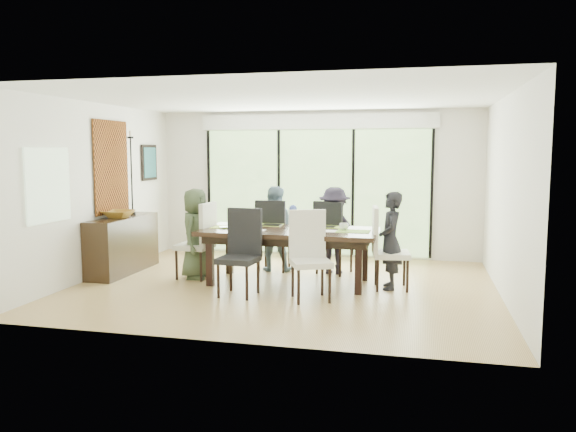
% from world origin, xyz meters
% --- Properties ---
extents(floor, '(6.00, 5.00, 0.01)m').
position_xyz_m(floor, '(0.00, 0.00, -0.01)').
color(floor, olive).
rests_on(floor, ground).
extents(ceiling, '(6.00, 5.00, 0.01)m').
position_xyz_m(ceiling, '(0.00, 0.00, 2.71)').
color(ceiling, white).
rests_on(ceiling, wall_back).
extents(wall_back, '(6.00, 0.02, 2.70)m').
position_xyz_m(wall_back, '(0.00, 2.51, 1.35)').
color(wall_back, silver).
rests_on(wall_back, floor).
extents(wall_front, '(6.00, 0.02, 2.70)m').
position_xyz_m(wall_front, '(0.00, -2.51, 1.35)').
color(wall_front, silver).
rests_on(wall_front, floor).
extents(wall_left, '(0.02, 5.00, 2.70)m').
position_xyz_m(wall_left, '(-3.01, 0.00, 1.35)').
color(wall_left, silver).
rests_on(wall_left, floor).
extents(wall_right, '(0.02, 5.00, 2.70)m').
position_xyz_m(wall_right, '(3.01, 0.00, 1.35)').
color(wall_right, white).
rests_on(wall_right, floor).
extents(glass_doors, '(4.20, 0.02, 2.30)m').
position_xyz_m(glass_doors, '(0.00, 2.47, 1.20)').
color(glass_doors, '#598C3F').
rests_on(glass_doors, wall_back).
extents(blinds_header, '(4.40, 0.06, 0.28)m').
position_xyz_m(blinds_header, '(0.00, 2.46, 2.50)').
color(blinds_header, white).
rests_on(blinds_header, wall_back).
extents(mullion_a, '(0.05, 0.04, 2.30)m').
position_xyz_m(mullion_a, '(-2.10, 2.46, 1.20)').
color(mullion_a, black).
rests_on(mullion_a, wall_back).
extents(mullion_b, '(0.05, 0.04, 2.30)m').
position_xyz_m(mullion_b, '(-0.70, 2.46, 1.20)').
color(mullion_b, black).
rests_on(mullion_b, wall_back).
extents(mullion_c, '(0.05, 0.04, 2.30)m').
position_xyz_m(mullion_c, '(0.70, 2.46, 1.20)').
color(mullion_c, black).
rests_on(mullion_c, wall_back).
extents(mullion_d, '(0.05, 0.04, 2.30)m').
position_xyz_m(mullion_d, '(2.10, 2.46, 1.20)').
color(mullion_d, black).
rests_on(mullion_d, wall_back).
extents(side_window, '(0.02, 0.90, 1.00)m').
position_xyz_m(side_window, '(-2.97, -1.20, 1.50)').
color(side_window, '#8CAD7F').
rests_on(side_window, wall_left).
extents(deck, '(6.00, 1.80, 0.10)m').
position_xyz_m(deck, '(0.00, 3.40, -0.05)').
color(deck, brown).
rests_on(deck, ground).
extents(rail_top, '(6.00, 0.08, 0.06)m').
position_xyz_m(rail_top, '(0.00, 4.20, 0.55)').
color(rail_top, '#4F3922').
rests_on(rail_top, deck).
extents(foliage_left, '(3.20, 3.20, 3.20)m').
position_xyz_m(foliage_left, '(-1.80, 5.20, 1.44)').
color(foliage_left, '#14380F').
rests_on(foliage_left, ground).
extents(foliage_mid, '(4.00, 4.00, 4.00)m').
position_xyz_m(foliage_mid, '(0.40, 5.80, 1.80)').
color(foliage_mid, '#14380F').
rests_on(foliage_mid, ground).
extents(foliage_right, '(2.80, 2.80, 2.80)m').
position_xyz_m(foliage_right, '(2.20, 5.00, 1.26)').
color(foliage_right, '#14380F').
rests_on(foliage_right, ground).
extents(foliage_far, '(3.60, 3.60, 3.60)m').
position_xyz_m(foliage_far, '(-0.60, 6.50, 1.62)').
color(foliage_far, '#14380F').
rests_on(foliage_far, ground).
extents(table_top, '(2.59, 1.19, 0.06)m').
position_xyz_m(table_top, '(0.03, 0.20, 0.78)').
color(table_top, black).
rests_on(table_top, floor).
extents(table_apron, '(2.37, 0.97, 0.11)m').
position_xyz_m(table_apron, '(0.03, 0.20, 0.68)').
color(table_apron, black).
rests_on(table_apron, floor).
extents(table_leg_fl, '(0.10, 0.10, 0.74)m').
position_xyz_m(table_leg_fl, '(-1.05, -0.23, 0.37)').
color(table_leg_fl, black).
rests_on(table_leg_fl, floor).
extents(table_leg_fr, '(0.10, 0.10, 0.74)m').
position_xyz_m(table_leg_fr, '(1.11, -0.23, 0.37)').
color(table_leg_fr, black).
rests_on(table_leg_fr, floor).
extents(table_leg_bl, '(0.10, 0.10, 0.74)m').
position_xyz_m(table_leg_bl, '(-1.05, 0.63, 0.37)').
color(table_leg_bl, black).
rests_on(table_leg_bl, floor).
extents(table_leg_br, '(0.10, 0.10, 0.74)m').
position_xyz_m(table_leg_br, '(1.11, 0.63, 0.37)').
color(table_leg_br, black).
rests_on(table_leg_br, floor).
extents(chair_left_end, '(0.53, 0.53, 1.19)m').
position_xyz_m(chair_left_end, '(-1.47, 0.20, 0.59)').
color(chair_left_end, beige).
rests_on(chair_left_end, floor).
extents(chair_right_end, '(0.56, 0.56, 1.19)m').
position_xyz_m(chair_right_end, '(1.53, 0.20, 0.59)').
color(chair_right_end, white).
rests_on(chair_right_end, floor).
extents(chair_far_left, '(0.50, 0.50, 1.19)m').
position_xyz_m(chair_far_left, '(-0.42, 1.05, 0.59)').
color(chair_far_left, black).
rests_on(chair_far_left, floor).
extents(chair_far_right, '(0.62, 0.62, 1.19)m').
position_xyz_m(chair_far_right, '(0.58, 1.05, 0.59)').
color(chair_far_right, black).
rests_on(chair_far_right, floor).
extents(chair_near_left, '(0.54, 0.54, 1.19)m').
position_xyz_m(chair_near_left, '(-0.47, -0.67, 0.59)').
color(chair_near_left, black).
rests_on(chair_near_left, floor).
extents(chair_near_right, '(0.65, 0.65, 1.19)m').
position_xyz_m(chair_near_right, '(0.53, -0.67, 0.59)').
color(chair_near_right, white).
rests_on(chair_near_right, floor).
extents(person_left_end, '(0.42, 0.66, 1.39)m').
position_xyz_m(person_left_end, '(-1.45, 0.20, 0.70)').
color(person_left_end, '#3C4A31').
rests_on(person_left_end, floor).
extents(person_right_end, '(0.48, 0.69, 1.39)m').
position_xyz_m(person_right_end, '(1.51, 0.20, 0.70)').
color(person_right_end, black).
rests_on(person_right_end, floor).
extents(person_far_left, '(0.67, 0.44, 1.39)m').
position_xyz_m(person_far_left, '(-0.42, 1.03, 0.70)').
color(person_far_left, slate).
rests_on(person_far_left, floor).
extents(person_far_right, '(0.68, 0.46, 1.39)m').
position_xyz_m(person_far_right, '(0.58, 1.03, 0.70)').
color(person_far_right, '#211C2B').
rests_on(person_far_right, floor).
extents(placemat_left, '(0.47, 0.34, 0.01)m').
position_xyz_m(placemat_left, '(-0.92, 0.20, 0.81)').
color(placemat_left, '#A2BD43').
rests_on(placemat_left, table_top).
extents(placemat_right, '(0.47, 0.34, 0.01)m').
position_xyz_m(placemat_right, '(0.98, 0.20, 0.81)').
color(placemat_right, '#79A93C').
rests_on(placemat_right, table_top).
extents(placemat_far_l, '(0.47, 0.34, 0.01)m').
position_xyz_m(placemat_far_l, '(-0.42, 0.60, 0.81)').
color(placemat_far_l, '#A1BE44').
rests_on(placemat_far_l, table_top).
extents(placemat_far_r, '(0.47, 0.34, 0.01)m').
position_xyz_m(placemat_far_r, '(0.58, 0.60, 0.81)').
color(placemat_far_r, '#9FBF44').
rests_on(placemat_far_r, table_top).
extents(placemat_paper, '(0.47, 0.34, 0.01)m').
position_xyz_m(placemat_paper, '(-0.52, -0.10, 0.81)').
color(placemat_paper, white).
rests_on(placemat_paper, table_top).
extents(tablet_far_l, '(0.28, 0.19, 0.01)m').
position_xyz_m(tablet_far_l, '(-0.32, 0.55, 0.82)').
color(tablet_far_l, black).
rests_on(tablet_far_l, table_top).
extents(tablet_far_r, '(0.26, 0.18, 0.01)m').
position_xyz_m(tablet_far_r, '(0.53, 0.55, 0.82)').
color(tablet_far_r, black).
rests_on(tablet_far_r, table_top).
extents(papers, '(0.32, 0.24, 0.00)m').
position_xyz_m(papers, '(0.73, 0.15, 0.81)').
color(papers, white).
rests_on(papers, table_top).
extents(platter_base, '(0.28, 0.28, 0.03)m').
position_xyz_m(platter_base, '(-0.52, -0.10, 0.83)').
color(platter_base, white).
rests_on(platter_base, table_top).
extents(platter_snacks, '(0.22, 0.22, 0.02)m').
position_xyz_m(platter_snacks, '(-0.52, -0.10, 0.85)').
color(platter_snacks, orange).
rests_on(platter_snacks, table_top).
extents(vase, '(0.09, 0.09, 0.13)m').
position_xyz_m(vase, '(0.08, 0.25, 0.87)').
color(vase, silver).
rests_on(vase, table_top).
extents(hyacinth_stems, '(0.04, 0.04, 0.17)m').
position_xyz_m(hyacinth_stems, '(0.08, 0.25, 1.00)').
color(hyacinth_stems, '#337226').
rests_on(hyacinth_stems, table_top).
extents(hyacinth_blooms, '(0.12, 0.12, 0.12)m').
position_xyz_m(hyacinth_blooms, '(0.08, 0.25, 1.11)').
color(hyacinth_blooms, '#4657AF').
rests_on(hyacinth_blooms, table_top).
extents(laptop, '(0.42, 0.39, 0.03)m').
position_xyz_m(laptop, '(-0.82, 0.10, 0.82)').
color(laptop, silver).
rests_on(laptop, table_top).
extents(cup_a, '(0.15, 0.15, 0.10)m').
position_xyz_m(cup_a, '(-0.67, 0.35, 0.86)').
color(cup_a, white).
rests_on(cup_a, table_top).
extents(cup_b, '(0.15, 0.15, 0.10)m').
position_xyz_m(cup_b, '(0.18, 0.10, 0.86)').
color(cup_b, white).
rests_on(cup_b, table_top).
extents(cup_c, '(0.16, 0.16, 0.10)m').
position_xyz_m(cup_c, '(0.83, 0.30, 0.86)').
color(cup_c, white).
rests_on(cup_c, table_top).
extents(book, '(0.20, 0.26, 0.02)m').
position_xyz_m(book, '(0.28, 0.25, 0.82)').
color(book, white).
rests_on(book, table_top).
extents(sideboard, '(0.45, 1.61, 0.90)m').
position_xyz_m(sideboard, '(-2.76, 0.31, 0.45)').
color(sideboard, black).
rests_on(sideboard, floor).
extents(bowl, '(0.48, 0.48, 0.12)m').
position_xyz_m(bowl, '(-2.76, 0.21, 0.96)').
color(bowl, brown).
rests_on(bowl, sideboard).
extents(candlestick_base, '(0.10, 0.10, 0.04)m').
position_xyz_m(candlestick_base, '(-2.76, 0.66, 0.92)').
color(candlestick_base, black).
rests_on(candlestick_base, sideboard).
extents(candlestick_shaft, '(0.02, 0.02, 1.26)m').
position_xyz_m(candlestick_shaft, '(-2.76, 0.66, 1.56)').
color(candlestick_shaft, black).
rests_on(candlestick_shaft, sideboard).
extents(candlestick_pan, '(0.10, 0.10, 0.03)m').
position_xyz_m(candlestick_pan, '(-2.76, 0.66, 2.18)').
color(candlestick_pan, black).
rests_on(candlestick_pan, sideboard).
extents(candle, '(0.04, 0.04, 0.10)m').
position_xyz_m(candle, '(-2.76, 0.66, 2.24)').
color(candle, silver).
rests_on(candle, sideboard).
extents(tapestry, '(0.02, 1.00, 1.50)m').
position_xyz_m(tapestry, '(-2.97, 0.40, 1.70)').
color(tapestry, brown).
rests_on(tapestry, wall_left).
extents(art_frame, '(0.03, 0.55, 0.65)m').
position_xyz_m(art_frame, '(-2.97, 1.70, 1.75)').
color(art_frame, black).
rests_on(art_frame, wall_left).
extents(art_canvas, '(0.01, 0.45, 0.55)m').
position_xyz_m(art_canvas, '(-2.95, 1.70, 1.75)').
color(art_canvas, '#194B51').
rests_on(art_canvas, wall_left).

